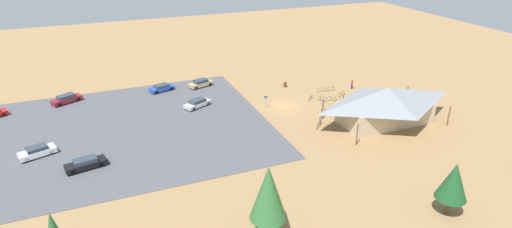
% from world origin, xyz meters
% --- Properties ---
extents(ground, '(160.00, 160.00, 0.00)m').
position_xyz_m(ground, '(0.00, 0.00, 0.00)').
color(ground, '#937047').
rests_on(ground, ground).
extents(parking_lot_asphalt, '(42.36, 34.38, 0.05)m').
position_xyz_m(parking_lot_asphalt, '(26.00, -0.89, 0.03)').
color(parking_lot_asphalt, '#4C4C51').
rests_on(parking_lot_asphalt, ground).
extents(bike_pavilion, '(16.31, 9.42, 5.51)m').
position_xyz_m(bike_pavilion, '(-11.08, 11.05, 3.17)').
color(bike_pavilion, '#C6B28E').
rests_on(bike_pavilion, ground).
extents(trash_bin, '(0.60, 0.60, 0.90)m').
position_xyz_m(trash_bin, '(-3.96, -8.07, 0.45)').
color(trash_bin, brown).
rests_on(trash_bin, ground).
extents(lot_sign, '(0.56, 0.08, 2.20)m').
position_xyz_m(lot_sign, '(3.15, -0.53, 1.41)').
color(lot_sign, '#99999E').
rests_on(lot_sign, ground).
extents(pine_center, '(3.46, 3.46, 7.55)m').
position_xyz_m(pine_center, '(14.94, 27.47, 4.78)').
color(pine_center, brown).
rests_on(pine_center, ground).
extents(pine_midwest, '(3.08, 3.08, 5.83)m').
position_xyz_m(pine_midwest, '(-3.32, 31.29, 3.82)').
color(pine_midwest, brown).
rests_on(pine_midwest, ground).
extents(bicycle_silver_front_row, '(1.21, 1.19, 0.82)m').
position_xyz_m(bicycle_silver_front_row, '(-14.37, 3.16, 0.35)').
color(bicycle_silver_front_row, black).
rests_on(bicycle_silver_front_row, ground).
extents(bicycle_blue_yard_front, '(0.73, 1.66, 0.85)m').
position_xyz_m(bicycle_blue_yard_front, '(-2.23, 7.68, 0.37)').
color(bicycle_blue_yard_front, black).
rests_on(bicycle_blue_yard_front, ground).
extents(bicycle_green_near_sign, '(1.24, 1.30, 0.85)m').
position_xyz_m(bicycle_green_near_sign, '(-8.40, 0.99, 0.38)').
color(bicycle_green_near_sign, black).
rests_on(bicycle_green_near_sign, ground).
extents(bicycle_white_near_porch, '(1.73, 0.48, 0.78)m').
position_xyz_m(bicycle_white_near_porch, '(-8.89, -3.44, 0.36)').
color(bicycle_white_near_porch, black).
rests_on(bicycle_white_near_porch, ground).
extents(bicycle_orange_back_row, '(1.82, 0.48, 0.84)m').
position_xyz_m(bicycle_orange_back_row, '(-10.60, -3.14, 0.38)').
color(bicycle_orange_back_row, black).
rests_on(bicycle_orange_back_row, ground).
extents(bicycle_red_yard_left, '(0.88, 1.46, 0.81)m').
position_xyz_m(bicycle_red_yard_left, '(-10.36, 1.31, 0.35)').
color(bicycle_red_yard_left, black).
rests_on(bicycle_red_yard_left, ground).
extents(bicycle_black_edge_south, '(1.28, 1.11, 0.83)m').
position_xyz_m(bicycle_black_edge_south, '(-1.13, 9.02, 0.36)').
color(bicycle_black_edge_south, black).
rests_on(bicycle_black_edge_south, ground).
extents(bicycle_purple_edge_north, '(1.21, 1.28, 0.89)m').
position_xyz_m(bicycle_purple_edge_north, '(-4.92, 4.96, 0.39)').
color(bicycle_purple_edge_north, black).
rests_on(bicycle_purple_edge_north, ground).
extents(bicycle_yellow_trailside, '(1.75, 0.69, 0.89)m').
position_xyz_m(bicycle_yellow_trailside, '(-11.02, -0.34, 0.39)').
color(bicycle_yellow_trailside, black).
rests_on(bicycle_yellow_trailside, ground).
extents(bicycle_teal_yard_center, '(0.80, 1.55, 0.81)m').
position_xyz_m(bicycle_teal_yard_center, '(-6.80, 0.40, 0.38)').
color(bicycle_teal_yard_center, black).
rests_on(bicycle_teal_yard_center, ground).
extents(bicycle_silver_mid_cluster, '(1.49, 0.91, 0.76)m').
position_xyz_m(bicycle_silver_mid_cluster, '(-2.44, 10.06, 0.35)').
color(bicycle_silver_mid_cluster, black).
rests_on(bicycle_silver_mid_cluster, ground).
extents(bicycle_blue_by_bin, '(1.40, 1.03, 0.76)m').
position_xyz_m(bicycle_blue_by_bin, '(-5.34, -0.88, 0.35)').
color(bicycle_blue_by_bin, black).
rests_on(bicycle_blue_by_bin, ground).
extents(car_white_aisle_side, '(4.67, 3.08, 1.36)m').
position_xyz_m(car_white_aisle_side, '(36.16, 2.95, 0.73)').
color(car_white_aisle_side, white).
rests_on(car_white_aisle_side, parking_lot_asphalt).
extents(car_black_near_entry, '(4.99, 2.61, 1.34)m').
position_xyz_m(car_black_near_entry, '(30.54, 8.36, 0.72)').
color(car_black_near_entry, black).
rests_on(car_black_near_entry, parking_lot_asphalt).
extents(car_silver_end_stall, '(4.82, 3.58, 1.31)m').
position_xyz_m(car_silver_end_stall, '(13.23, -4.94, 0.71)').
color(car_silver_end_stall, '#BCBCC1').
rests_on(car_silver_end_stall, parking_lot_asphalt).
extents(car_tan_back_corner, '(4.75, 3.01, 1.37)m').
position_xyz_m(car_tan_back_corner, '(10.28, -13.86, 0.73)').
color(car_tan_back_corner, tan).
rests_on(car_tan_back_corner, parking_lot_asphalt).
extents(car_blue_by_curb, '(4.57, 2.95, 1.23)m').
position_xyz_m(car_blue_by_curb, '(17.29, -14.32, 0.67)').
color(car_blue_by_curb, '#1E42B2').
rests_on(car_blue_by_curb, parking_lot_asphalt).
extents(car_maroon_front_row, '(5.01, 3.68, 1.41)m').
position_xyz_m(car_maroon_front_row, '(32.89, -14.78, 0.75)').
color(car_maroon_front_row, maroon).
rests_on(car_maroon_front_row, parking_lot_asphalt).
extents(visitor_near_lot, '(0.36, 0.38, 1.79)m').
position_xyz_m(visitor_near_lot, '(-14.74, -2.78, 0.94)').
color(visitor_near_lot, '#2D3347').
rests_on(visitor_near_lot, ground).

